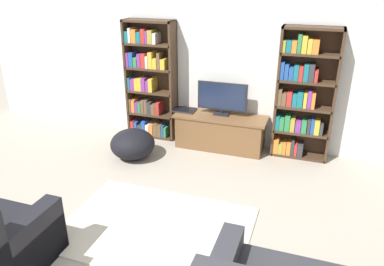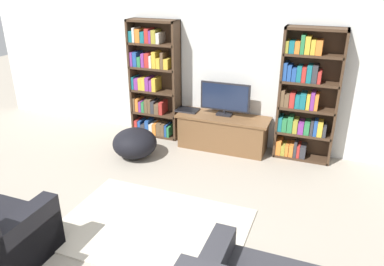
# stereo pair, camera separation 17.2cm
# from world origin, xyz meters

# --- Properties ---
(wall_back) EXTENTS (8.80, 0.06, 2.60)m
(wall_back) POSITION_xyz_m (0.00, 4.23, 1.30)
(wall_back) COLOR silver
(wall_back) RESTS_ON ground_plane
(bookshelf_left) EXTENTS (0.83, 0.30, 1.95)m
(bookshelf_left) POSITION_xyz_m (-1.14, 4.05, 0.94)
(bookshelf_left) COLOR #422D1E
(bookshelf_left) RESTS_ON ground_plane
(bookshelf_right) EXTENTS (0.83, 0.30, 1.95)m
(bookshelf_right) POSITION_xyz_m (1.30, 4.05, 0.95)
(bookshelf_right) COLOR #422D1E
(bookshelf_right) RESTS_ON ground_plane
(tv_stand) EXTENTS (1.45, 0.50, 0.55)m
(tv_stand) POSITION_xyz_m (0.12, 3.92, 0.28)
(tv_stand) COLOR brown
(tv_stand) RESTS_ON ground_plane
(television) EXTENTS (0.79, 0.16, 0.52)m
(television) POSITION_xyz_m (0.12, 3.98, 0.82)
(television) COLOR black
(television) RESTS_ON tv_stand
(laptop) EXTENTS (0.35, 0.26, 0.03)m
(laptop) POSITION_xyz_m (-0.49, 3.96, 0.56)
(laptop) COLOR #28282D
(laptop) RESTS_ON tv_stand
(area_rug) EXTENTS (2.05, 1.46, 0.02)m
(area_rug) POSITION_xyz_m (0.00, 1.66, 0.01)
(area_rug) COLOR beige
(area_rug) RESTS_ON ground_plane
(beanbag_ottoman) EXTENTS (0.67, 0.67, 0.44)m
(beanbag_ottoman) POSITION_xyz_m (-1.04, 3.15, 0.22)
(beanbag_ottoman) COLOR black
(beanbag_ottoman) RESTS_ON ground_plane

